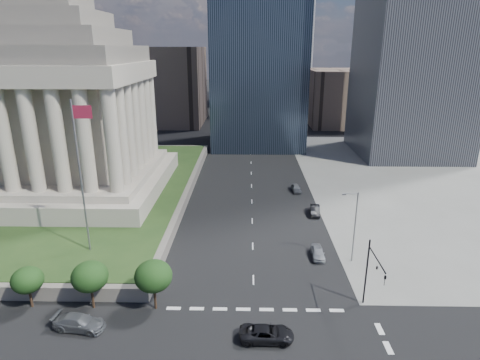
{
  "coord_description": "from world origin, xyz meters",
  "views": [
    {
      "loc": [
        -0.78,
        -23.88,
        27.77
      ],
      "look_at": [
        -1.75,
        23.1,
        12.2
      ],
      "focal_mm": 30.0,
      "sensor_mm": 36.0,
      "label": 1
    }
  ],
  "objects_px": {
    "war_memorial": "(61,85)",
    "street_lamp_north": "(354,223)",
    "pickup_truck": "(267,334)",
    "parked_sedan_mid": "(315,210)",
    "suv_grey": "(79,323)",
    "flagpole": "(81,170)",
    "traffic_signal_ne": "(372,271)",
    "parked_sedan_far": "(296,188)",
    "parked_sedan_near": "(318,252)"
  },
  "relations": [
    {
      "from": "pickup_truck",
      "to": "parked_sedan_near",
      "type": "height_order",
      "value": "pickup_truck"
    },
    {
      "from": "war_memorial",
      "to": "pickup_truck",
      "type": "xyz_separation_m",
      "value": [
        35.19,
        -38.88,
        -20.65
      ]
    },
    {
      "from": "pickup_truck",
      "to": "war_memorial",
      "type": "bearing_deg",
      "value": 42.44
    },
    {
      "from": "parked_sedan_far",
      "to": "pickup_truck",
      "type": "bearing_deg",
      "value": -104.04
    },
    {
      "from": "war_memorial",
      "to": "street_lamp_north",
      "type": "relative_size",
      "value": 3.9
    },
    {
      "from": "flagpole",
      "to": "parked_sedan_near",
      "type": "xyz_separation_m",
      "value": [
        30.83,
        1.94,
        -12.39
      ]
    },
    {
      "from": "parked_sedan_near",
      "to": "street_lamp_north",
      "type": "bearing_deg",
      "value": -10.95
    },
    {
      "from": "flagpole",
      "to": "street_lamp_north",
      "type": "relative_size",
      "value": 2.0
    },
    {
      "from": "flagpole",
      "to": "traffic_signal_ne",
      "type": "xyz_separation_m",
      "value": [
        34.33,
        -10.3,
        -7.86
      ]
    },
    {
      "from": "street_lamp_north",
      "to": "parked_sedan_near",
      "type": "xyz_separation_m",
      "value": [
        -4.33,
        0.94,
        -4.94
      ]
    },
    {
      "from": "parked_sedan_mid",
      "to": "parked_sedan_far",
      "type": "distance_m",
      "value": 11.84
    },
    {
      "from": "war_memorial",
      "to": "parked_sedan_far",
      "type": "distance_m",
      "value": 47.96
    },
    {
      "from": "war_memorial",
      "to": "flagpole",
      "type": "bearing_deg",
      "value": -63.11
    },
    {
      "from": "pickup_truck",
      "to": "parked_sedan_mid",
      "type": "relative_size",
      "value": 1.19
    },
    {
      "from": "parked_sedan_near",
      "to": "parked_sedan_far",
      "type": "bearing_deg",
      "value": 91.36
    },
    {
      "from": "war_memorial",
      "to": "parked_sedan_far",
      "type": "height_order",
      "value": "war_memorial"
    },
    {
      "from": "war_memorial",
      "to": "street_lamp_north",
      "type": "height_order",
      "value": "war_memorial"
    },
    {
      "from": "war_memorial",
      "to": "traffic_signal_ne",
      "type": "distance_m",
      "value": 60.0
    },
    {
      "from": "traffic_signal_ne",
      "to": "street_lamp_north",
      "type": "height_order",
      "value": "street_lamp_north"
    },
    {
      "from": "parked_sedan_mid",
      "to": "flagpole",
      "type": "bearing_deg",
      "value": -145.81
    },
    {
      "from": "pickup_truck",
      "to": "traffic_signal_ne",
      "type": "bearing_deg",
      "value": -67.69
    },
    {
      "from": "parked_sedan_near",
      "to": "parked_sedan_mid",
      "type": "bearing_deg",
      "value": 83.87
    },
    {
      "from": "pickup_truck",
      "to": "suv_grey",
      "type": "height_order",
      "value": "suv_grey"
    },
    {
      "from": "war_memorial",
      "to": "flagpole",
      "type": "distance_m",
      "value": 28.16
    },
    {
      "from": "suv_grey",
      "to": "pickup_truck",
      "type": "bearing_deg",
      "value": -85.76
    },
    {
      "from": "flagpole",
      "to": "parked_sedan_far",
      "type": "xyz_separation_m",
      "value": [
        30.83,
        28.76,
        -12.4
      ]
    },
    {
      "from": "suv_grey",
      "to": "parked_sedan_far",
      "type": "relative_size",
      "value": 1.3
    },
    {
      "from": "traffic_signal_ne",
      "to": "parked_sedan_far",
      "type": "xyz_separation_m",
      "value": [
        -3.5,
        39.06,
        -4.54
      ]
    },
    {
      "from": "pickup_truck",
      "to": "parked_sedan_near",
      "type": "xyz_separation_m",
      "value": [
        7.81,
        16.82,
        -0.03
      ]
    },
    {
      "from": "pickup_truck",
      "to": "parked_sedan_mid",
      "type": "xyz_separation_m",
      "value": [
        9.81,
        31.97,
        -0.0
      ]
    },
    {
      "from": "parked_sedan_far",
      "to": "parked_sedan_near",
      "type": "bearing_deg",
      "value": -93.89
    },
    {
      "from": "parked_sedan_mid",
      "to": "parked_sedan_far",
      "type": "height_order",
      "value": "parked_sedan_mid"
    },
    {
      "from": "flagpole",
      "to": "parked_sedan_near",
      "type": "distance_m",
      "value": 33.28
    },
    {
      "from": "traffic_signal_ne",
      "to": "parked_sedan_far",
      "type": "bearing_deg",
      "value": 95.12
    },
    {
      "from": "street_lamp_north",
      "to": "war_memorial",
      "type": "bearing_deg",
      "value": 154.08
    },
    {
      "from": "flagpole",
      "to": "suv_grey",
      "type": "height_order",
      "value": "flagpole"
    },
    {
      "from": "traffic_signal_ne",
      "to": "parked_sedan_far",
      "type": "distance_m",
      "value": 39.48
    },
    {
      "from": "parked_sedan_mid",
      "to": "war_memorial",
      "type": "bearing_deg",
      "value": 177.95
    },
    {
      "from": "traffic_signal_ne",
      "to": "suv_grey",
      "type": "height_order",
      "value": "traffic_signal_ne"
    },
    {
      "from": "flagpole",
      "to": "street_lamp_north",
      "type": "xyz_separation_m",
      "value": [
        35.16,
        1.0,
        -7.45
      ]
    },
    {
      "from": "war_memorial",
      "to": "traffic_signal_ne",
      "type": "xyz_separation_m",
      "value": [
        46.5,
        -34.3,
        -16.15
      ]
    },
    {
      "from": "pickup_truck",
      "to": "parked_sedan_mid",
      "type": "distance_m",
      "value": 33.44
    },
    {
      "from": "flagpole",
      "to": "suv_grey",
      "type": "relative_size",
      "value": 3.7
    },
    {
      "from": "war_memorial",
      "to": "street_lamp_north",
      "type": "bearing_deg",
      "value": -25.92
    },
    {
      "from": "street_lamp_north",
      "to": "parked_sedan_mid",
      "type": "distance_m",
      "value": 16.98
    },
    {
      "from": "war_memorial",
      "to": "parked_sedan_near",
      "type": "relative_size",
      "value": 9.16
    },
    {
      "from": "war_memorial",
      "to": "suv_grey",
      "type": "bearing_deg",
      "value": -67.1
    },
    {
      "from": "street_lamp_north",
      "to": "parked_sedan_mid",
      "type": "relative_size",
      "value": 2.2
    },
    {
      "from": "parked_sedan_mid",
      "to": "pickup_truck",
      "type": "bearing_deg",
      "value": -100.36
    },
    {
      "from": "war_memorial",
      "to": "street_lamp_north",
      "type": "distance_m",
      "value": 54.92
    }
  ]
}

